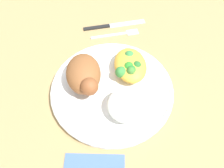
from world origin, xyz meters
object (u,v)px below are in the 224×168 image
at_px(fork, 118,34).
at_px(knife, 109,25).
at_px(plate, 112,89).
at_px(roasted_chicken, 84,75).
at_px(rice_pile, 126,105).
at_px(mac_cheese_with_broccoli, 130,65).

bearing_deg(fork, knife, -152.43).
bearing_deg(plate, roasted_chicken, -106.78).
xyz_separation_m(rice_pile, mac_cheese_with_broccoli, (-0.10, 0.03, 0.00)).
bearing_deg(knife, rice_pile, 0.34).
bearing_deg(fork, roasted_chicken, -29.83).
height_order(plate, fork, plate).
height_order(mac_cheese_with_broccoli, fork, mac_cheese_with_broccoli).
height_order(plate, knife, plate).
height_order(plate, roasted_chicken, roasted_chicken).
distance_m(plate, mac_cheese_with_broccoli, 0.07).
bearing_deg(mac_cheese_with_broccoli, roasted_chicken, -77.73).
bearing_deg(plate, knife, 175.14).
distance_m(rice_pile, fork, 0.26).
distance_m(roasted_chicken, mac_cheese_with_broccoli, 0.11).
relative_size(plate, rice_pile, 3.47).
height_order(rice_pile, knife, rice_pile).
xyz_separation_m(roasted_chicken, fork, (-0.18, 0.10, -0.05)).
bearing_deg(roasted_chicken, plate, 73.22).
height_order(plate, mac_cheese_with_broccoli, mac_cheese_with_broccoli).
relative_size(mac_cheese_with_broccoli, fork, 0.74).
xyz_separation_m(plate, roasted_chicken, (-0.02, -0.06, 0.04)).
height_order(plate, rice_pile, rice_pile).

